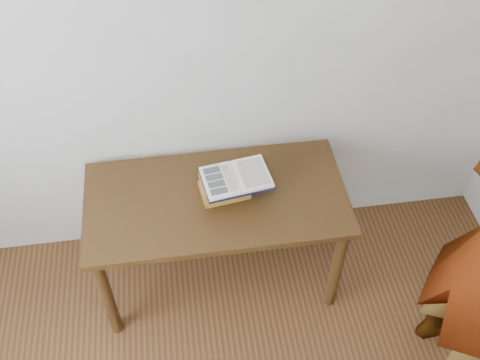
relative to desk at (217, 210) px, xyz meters
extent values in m
cube|color=silver|center=(-0.10, 0.37, 0.71)|extent=(3.50, 0.04, 2.60)
cube|color=#402410|center=(0.00, 0.00, 0.08)|extent=(1.29, 0.65, 0.04)
cylinder|color=#402410|center=(-0.59, -0.26, -0.27)|extent=(0.06, 0.06, 0.66)
cylinder|color=#402410|center=(0.59, -0.26, -0.27)|extent=(0.06, 0.06, 0.66)
cylinder|color=#402410|center=(-0.59, 0.26, -0.27)|extent=(0.06, 0.06, 0.66)
cylinder|color=#402410|center=(0.59, 0.26, -0.27)|extent=(0.06, 0.06, 0.66)
cube|color=#B86129|center=(0.05, 0.03, 0.12)|extent=(0.25, 0.19, 0.03)
cube|color=#182649|center=(0.04, 0.03, 0.15)|extent=(0.19, 0.14, 0.03)
cube|color=#B86129|center=(0.06, 0.03, 0.18)|extent=(0.27, 0.20, 0.03)
cube|color=#5B1E16|center=(0.06, 0.01, 0.21)|extent=(0.24, 0.17, 0.03)
cube|color=black|center=(0.10, -0.01, 0.22)|extent=(0.35, 0.27, 0.01)
cube|color=silver|center=(0.02, -0.02, 0.24)|extent=(0.18, 0.23, 0.01)
cube|color=silver|center=(0.18, 0.01, 0.24)|extent=(0.18, 0.23, 0.01)
cylinder|color=silver|center=(0.10, -0.01, 0.23)|extent=(0.04, 0.21, 0.01)
cube|color=black|center=(-0.01, 0.05, 0.24)|extent=(0.08, 0.05, 0.00)
cube|color=black|center=(0.00, 0.00, 0.24)|extent=(0.08, 0.05, 0.00)
cube|color=black|center=(0.00, -0.04, 0.24)|extent=(0.08, 0.05, 0.00)
cube|color=black|center=(0.01, -0.09, 0.24)|extent=(0.08, 0.05, 0.00)
cube|color=beige|center=(0.07, -0.01, 0.24)|extent=(0.06, 0.18, 0.00)
cube|color=beige|center=(0.18, 0.01, 0.24)|extent=(0.15, 0.20, 0.00)
camera|label=1|loc=(-0.14, -1.78, 2.21)|focal=42.00mm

